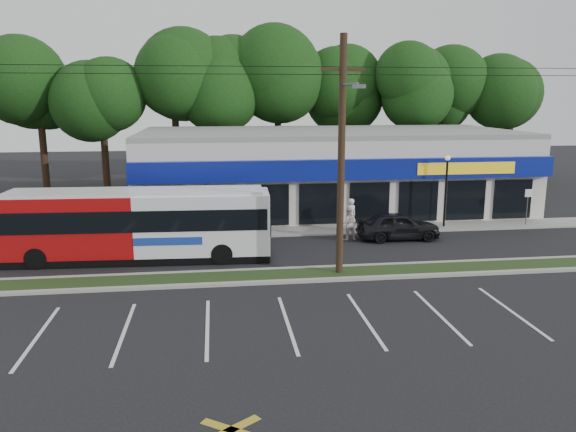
# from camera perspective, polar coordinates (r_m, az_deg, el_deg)

# --- Properties ---
(ground) EXTENTS (120.00, 120.00, 0.00)m
(ground) POSITION_cam_1_polar(r_m,az_deg,el_deg) (23.08, -1.59, -7.02)
(ground) COLOR black
(ground) RESTS_ON ground
(grass_strip) EXTENTS (40.00, 1.60, 0.12)m
(grass_strip) POSITION_cam_1_polar(r_m,az_deg,el_deg) (24.01, -1.84, -6.11)
(grass_strip) COLOR #243315
(grass_strip) RESTS_ON ground
(curb_south) EXTENTS (40.00, 0.25, 0.14)m
(curb_south) POSITION_cam_1_polar(r_m,az_deg,el_deg) (23.20, -1.63, -6.74)
(curb_south) COLOR #9E9E93
(curb_south) RESTS_ON ground
(curb_north) EXTENTS (40.00, 0.25, 0.14)m
(curb_north) POSITION_cam_1_polar(r_m,az_deg,el_deg) (24.81, -2.04, -5.48)
(curb_north) COLOR #9E9E93
(curb_north) RESTS_ON ground
(sidewalk) EXTENTS (32.00, 2.20, 0.10)m
(sidewalk) POSITION_cam_1_polar(r_m,az_deg,el_deg) (32.42, 5.57, -1.36)
(sidewalk) COLOR #9E9E93
(sidewalk) RESTS_ON ground
(strip_mall) EXTENTS (25.00, 12.55, 5.30)m
(strip_mall) POSITION_cam_1_polar(r_m,az_deg,el_deg) (38.71, 4.07, 4.77)
(strip_mall) COLOR beige
(strip_mall) RESTS_ON ground
(utility_pole) EXTENTS (50.00, 2.77, 10.00)m
(utility_pole) POSITION_cam_1_polar(r_m,az_deg,el_deg) (23.28, 5.09, 6.76)
(utility_pole) COLOR black
(utility_pole) RESTS_ON ground
(lamp_post) EXTENTS (0.30, 0.30, 4.25)m
(lamp_post) POSITION_cam_1_polar(r_m,az_deg,el_deg) (33.60, 15.78, 3.27)
(lamp_post) COLOR black
(lamp_post) RESTS_ON ground
(sign_post) EXTENTS (0.45, 0.10, 2.23)m
(sign_post) POSITION_cam_1_polar(r_m,az_deg,el_deg) (35.84, 23.19, 1.46)
(sign_post) COLOR #59595E
(sign_post) RESTS_ON ground
(tree_line) EXTENTS (46.76, 6.76, 11.83)m
(tree_line) POSITION_cam_1_polar(r_m,az_deg,el_deg) (48.11, -0.08, 13.11)
(tree_line) COLOR black
(tree_line) RESTS_ON ground
(metrobus) EXTENTS (12.42, 3.14, 3.31)m
(metrobus) POSITION_cam_1_polar(r_m,az_deg,el_deg) (27.08, -15.04, -0.71)
(metrobus) COLOR #A40C0E
(metrobus) RESTS_ON ground
(car_dark) EXTENTS (4.42, 1.84, 1.50)m
(car_dark) POSITION_cam_1_polar(r_m,az_deg,el_deg) (30.64, 11.13, -0.98)
(car_dark) COLOR black
(car_dark) RESTS_ON ground
(car_silver) EXTENTS (4.73, 1.66, 1.56)m
(car_silver) POSITION_cam_1_polar(r_m,az_deg,el_deg) (30.71, -25.85, -1.89)
(car_silver) COLOR #B8B9C0
(car_silver) RESTS_ON ground
(pedestrian_a) EXTENTS (0.81, 0.65, 1.94)m
(pedestrian_a) POSITION_cam_1_polar(r_m,az_deg,el_deg) (31.78, 6.35, 0.05)
(pedestrian_a) COLOR white
(pedestrian_a) RESTS_ON ground
(pedestrian_b) EXTENTS (0.90, 0.71, 1.81)m
(pedestrian_b) POSITION_cam_1_polar(r_m,az_deg,el_deg) (30.06, 6.14, -0.77)
(pedestrian_b) COLOR beige
(pedestrian_b) RESTS_ON ground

